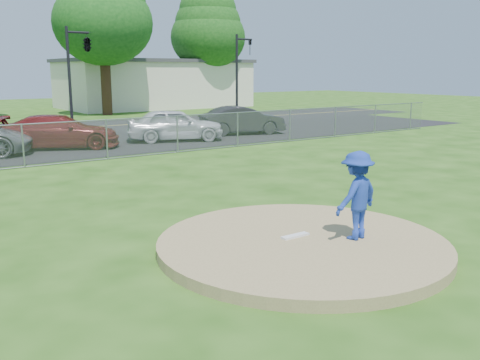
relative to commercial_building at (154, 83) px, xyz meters
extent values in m
plane|color=#204A10|center=(-16.00, -28.00, -2.16)|extent=(120.00, 120.00, 0.00)
cylinder|color=#927C50|center=(-16.00, -38.00, -2.06)|extent=(5.40, 5.40, 0.20)
cube|color=white|center=(-16.00, -37.80, -1.94)|extent=(0.60, 0.15, 0.04)
cube|color=gray|center=(-16.00, -26.00, -1.41)|extent=(40.00, 0.06, 1.50)
cube|color=black|center=(-16.00, -21.50, -2.15)|extent=(50.00, 8.00, 0.01)
cube|color=black|center=(-16.00, -14.00, -2.16)|extent=(60.00, 7.00, 0.01)
cube|color=beige|center=(0.00, 0.00, -0.16)|extent=(16.00, 9.00, 4.00)
cube|color=#3F3F42|center=(0.00, 0.00, 1.99)|extent=(16.40, 9.40, 0.30)
cylinder|color=#331F12|center=(-7.00, -6.00, 0.12)|extent=(0.76, 0.76, 4.55)
ellipsoid|color=#144C15|center=(-7.00, -6.00, 4.57)|extent=(7.28, 7.28, 6.19)
ellipsoid|color=#144C15|center=(-7.00, -6.00, 5.85)|extent=(6.41, 6.41, 5.45)
cylinder|color=#371F14|center=(4.00, -3.00, -0.06)|extent=(0.74, 0.74, 4.20)
ellipsoid|color=#144612|center=(4.00, -3.00, 4.06)|extent=(6.72, 6.72, 5.71)
ellipsoid|color=#144612|center=(4.00, -3.00, 5.23)|extent=(5.91, 5.91, 5.03)
ellipsoid|color=#144612|center=(4.00, -3.00, 6.41)|extent=(5.11, 5.11, 4.34)
cylinder|color=black|center=(-13.00, -16.00, 0.64)|extent=(0.16, 0.16, 5.60)
cylinder|color=black|center=(-12.40, -16.00, 3.14)|extent=(1.20, 0.12, 0.12)
imported|color=black|center=(-11.92, -16.00, 2.64)|extent=(0.53, 2.48, 1.00)
cylinder|color=black|center=(-2.00, -16.00, 0.64)|extent=(0.16, 0.16, 5.60)
cylinder|color=black|center=(-1.40, -16.00, 3.14)|extent=(1.20, 0.12, 0.12)
imported|color=black|center=(-0.92, -16.00, 2.64)|extent=(0.16, 0.20, 1.00)
imported|color=#1C389C|center=(-15.14, -38.51, -1.13)|extent=(1.14, 0.75, 1.65)
imported|color=maroon|center=(-15.51, -22.00, -1.43)|extent=(5.33, 3.89, 1.43)
imported|color=silver|center=(-10.27, -22.65, -1.38)|extent=(4.88, 3.36, 1.54)
imported|color=#27282A|center=(-6.07, -22.26, -1.42)|extent=(4.68, 2.64, 1.46)
camera|label=1|loc=(-22.47, -45.08, 1.12)|focal=40.00mm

